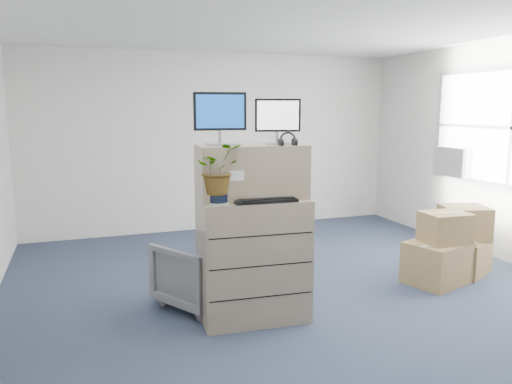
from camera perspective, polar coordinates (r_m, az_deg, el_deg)
ground at (r=5.10m, az=6.34°, el=-12.89°), size 7.00×7.00×0.00m
wall_back at (r=8.03m, az=-4.52°, el=5.70°), size 6.00×0.02×2.80m
ac_unit at (r=7.54m, az=21.69°, el=3.26°), size 0.24×0.60×0.40m
filing_cabinet_lower at (r=4.66m, az=-0.36°, el=-7.64°), size 1.01×0.66×1.13m
filing_cabinet_upper at (r=4.54m, az=-0.55°, el=2.37°), size 1.00×0.55×0.49m
monitor_left at (r=4.47m, az=-4.13°, el=8.71°), size 0.47×0.21×0.47m
monitor_right at (r=4.56m, az=2.50°, el=8.36°), size 0.41×0.21×0.41m
headphones at (r=4.42m, az=3.65°, el=5.88°), size 0.16×0.03×0.16m
keyboard at (r=4.38m, az=0.98°, el=-0.92°), size 0.57×0.26×0.03m
mouse at (r=4.55m, az=3.79°, el=-0.48°), size 0.12×0.09×0.04m
water_bottle at (r=4.58m, az=0.03°, el=1.11°), size 0.08×0.08×0.27m
phone_dock at (r=4.55m, az=-1.01°, el=-0.08°), size 0.07×0.06×0.15m
external_drive at (r=4.75m, az=3.58°, el=0.08°), size 0.23×0.19×0.06m
tissue_box at (r=4.72m, az=3.18°, el=0.96°), size 0.28×0.22×0.09m
potted_plant at (r=4.26m, az=-4.39°, el=1.85°), size 0.50×0.53×0.42m
office_chair at (r=5.04m, az=-6.48°, el=-8.77°), size 0.94×0.93×0.73m
cardboard_boxes at (r=6.18m, az=21.42°, el=-5.90°), size 1.29×0.85×0.81m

